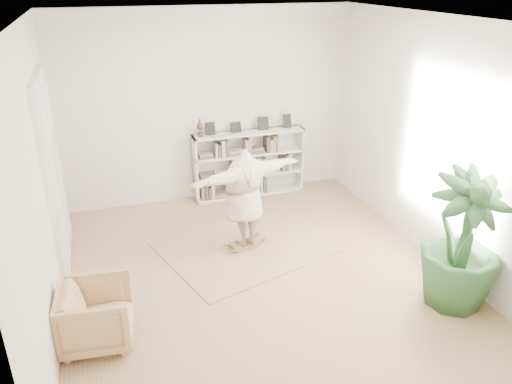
% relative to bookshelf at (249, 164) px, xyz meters
% --- Properties ---
extents(floor, '(6.00, 6.00, 0.00)m').
position_rel_bookshelf_xyz_m(floor, '(-0.74, -2.82, -0.64)').
color(floor, '#9B7750').
rests_on(floor, ground).
extents(room_shell, '(6.00, 6.00, 6.00)m').
position_rel_bookshelf_xyz_m(room_shell, '(-0.74, 0.12, 2.87)').
color(room_shell, silver).
rests_on(room_shell, floor).
extents(doors, '(0.09, 1.78, 2.92)m').
position_rel_bookshelf_xyz_m(doors, '(-3.45, -1.52, 0.76)').
color(doors, white).
rests_on(doors, floor).
extents(bookshelf, '(2.20, 0.35, 1.64)m').
position_rel_bookshelf_xyz_m(bookshelf, '(0.00, 0.00, 0.00)').
color(bookshelf, silver).
rests_on(bookshelf, floor).
extents(armchair, '(0.92, 0.90, 0.76)m').
position_rel_bookshelf_xyz_m(armchair, '(-3.03, -3.64, -0.25)').
color(armchair, tan).
rests_on(armchair, floor).
extents(rug, '(2.98, 2.65, 0.02)m').
position_rel_bookshelf_xyz_m(rug, '(-0.70, -2.04, -0.63)').
color(rug, tan).
rests_on(rug, floor).
extents(rocker_board, '(0.52, 0.40, 0.10)m').
position_rel_bookshelf_xyz_m(rocker_board, '(-0.70, -2.04, -0.57)').
color(rocker_board, brown).
rests_on(rocker_board, rug).
extents(person, '(2.06, 1.10, 1.62)m').
position_rel_bookshelf_xyz_m(person, '(-0.70, -2.04, 0.29)').
color(person, beige).
rests_on(person, rocker_board).
extents(houseplant, '(1.12, 1.12, 1.87)m').
position_rel_bookshelf_xyz_m(houseplant, '(1.56, -4.29, 0.30)').
color(houseplant, '#2A5329').
rests_on(houseplant, floor).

